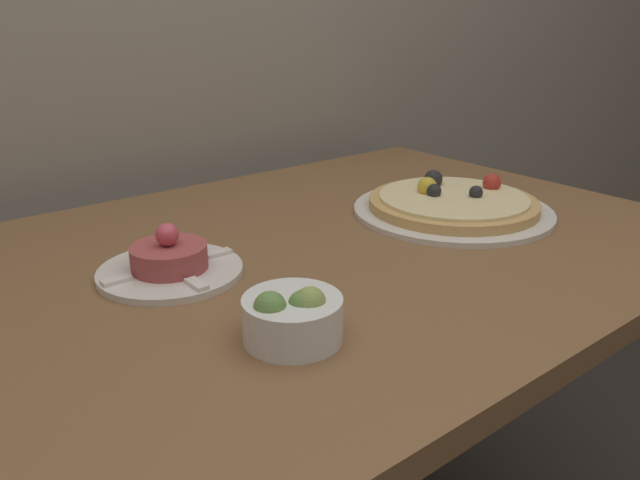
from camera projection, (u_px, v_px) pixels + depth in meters
name	position (u px, v px, depth m)	size (l,w,h in m)	color
dining_table	(260.00, 320.00, 0.95)	(1.47, 0.87, 0.80)	brown
pizza_plate	(453.00, 204.00, 1.13)	(0.36, 0.36, 0.06)	silver
tartare_plate	(170.00, 263.00, 0.87)	(0.20, 0.20, 0.08)	silver
small_bowl	(293.00, 317.00, 0.69)	(0.11, 0.11, 0.07)	white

